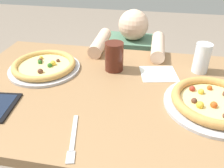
{
  "coord_description": "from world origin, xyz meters",
  "views": [
    {
      "loc": [
        0.17,
        -0.78,
        1.28
      ],
      "look_at": [
        0.03,
        -0.01,
        0.78
      ],
      "focal_mm": 37.19,
      "sensor_mm": 36.0,
      "label": 1
    }
  ],
  "objects_px": {
    "pizza_near": "(213,102)",
    "pizza_far": "(44,66)",
    "drink_cup_colored": "(114,57)",
    "diner_seated": "(130,80)",
    "fork": "(73,140)",
    "water_cup_clear": "(202,58)"
  },
  "relations": [
    {
      "from": "pizza_near",
      "to": "pizza_far",
      "type": "height_order",
      "value": "pizza_near"
    },
    {
      "from": "drink_cup_colored",
      "to": "diner_seated",
      "type": "height_order",
      "value": "diner_seated"
    },
    {
      "from": "fork",
      "to": "diner_seated",
      "type": "xyz_separation_m",
      "value": [
        0.09,
        0.91,
        -0.33
      ]
    },
    {
      "from": "water_cup_clear",
      "to": "fork",
      "type": "bearing_deg",
      "value": -130.07
    },
    {
      "from": "water_cup_clear",
      "to": "pizza_far",
      "type": "bearing_deg",
      "value": -170.93
    },
    {
      "from": "fork",
      "to": "drink_cup_colored",
      "type": "bearing_deg",
      "value": 84.35
    },
    {
      "from": "drink_cup_colored",
      "to": "water_cup_clear",
      "type": "height_order",
      "value": "water_cup_clear"
    },
    {
      "from": "pizza_far",
      "to": "drink_cup_colored",
      "type": "distance_m",
      "value": 0.33
    },
    {
      "from": "water_cup_clear",
      "to": "fork",
      "type": "distance_m",
      "value": 0.68
    },
    {
      "from": "drink_cup_colored",
      "to": "fork",
      "type": "xyz_separation_m",
      "value": [
        -0.05,
        -0.47,
        -0.06
      ]
    },
    {
      "from": "drink_cup_colored",
      "to": "pizza_near",
      "type": "bearing_deg",
      "value": -27.44
    },
    {
      "from": "water_cup_clear",
      "to": "pizza_near",
      "type": "bearing_deg",
      "value": -86.99
    },
    {
      "from": "pizza_near",
      "to": "drink_cup_colored",
      "type": "distance_m",
      "value": 0.46
    },
    {
      "from": "drink_cup_colored",
      "to": "water_cup_clear",
      "type": "distance_m",
      "value": 0.39
    },
    {
      "from": "pizza_near",
      "to": "water_cup_clear",
      "type": "relative_size",
      "value": 2.61
    },
    {
      "from": "water_cup_clear",
      "to": "fork",
      "type": "relative_size",
      "value": 0.68
    },
    {
      "from": "diner_seated",
      "to": "drink_cup_colored",
      "type": "bearing_deg",
      "value": -95.08
    },
    {
      "from": "pizza_near",
      "to": "fork",
      "type": "distance_m",
      "value": 0.52
    },
    {
      "from": "fork",
      "to": "diner_seated",
      "type": "relative_size",
      "value": 0.22
    },
    {
      "from": "fork",
      "to": "diner_seated",
      "type": "bearing_deg",
      "value": 84.63
    },
    {
      "from": "pizza_far",
      "to": "drink_cup_colored",
      "type": "height_order",
      "value": "drink_cup_colored"
    },
    {
      "from": "drink_cup_colored",
      "to": "fork",
      "type": "distance_m",
      "value": 0.47
    }
  ]
}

